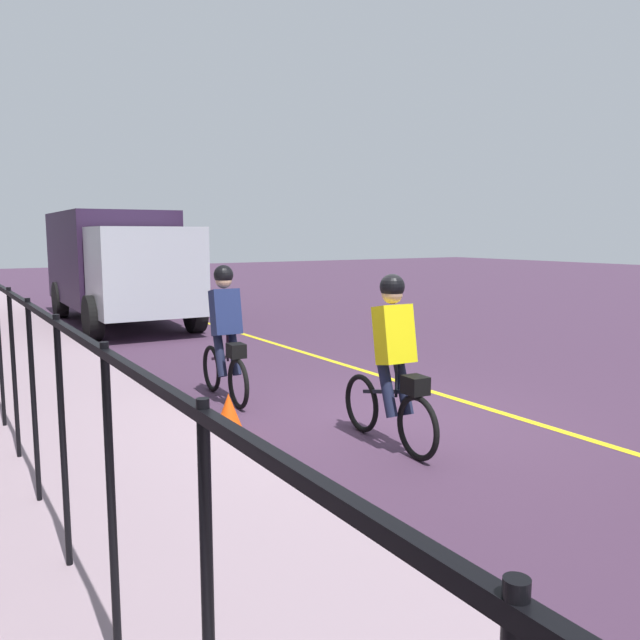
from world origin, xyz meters
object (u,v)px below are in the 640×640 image
cyclist_follow (225,334)px  traffic_cone_near (229,414)px  cyclist_lead (393,362)px  box_truck_background (117,261)px

cyclist_follow → traffic_cone_near: size_ratio=3.83×
cyclist_lead → cyclist_follow: size_ratio=1.00×
cyclist_follow → cyclist_lead: bearing=-161.3°
traffic_cone_near → cyclist_lead: bearing=-134.9°
cyclist_lead → box_truck_background: box_truck_background is taller
cyclist_follow → box_truck_background: box_truck_background is taller
cyclist_lead → box_truck_background: size_ratio=0.27×
cyclist_follow → box_truck_background: size_ratio=0.27×
cyclist_lead → cyclist_follow: (2.67, 0.71, 0.00)m
cyclist_lead → traffic_cone_near: cyclist_lead is taller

